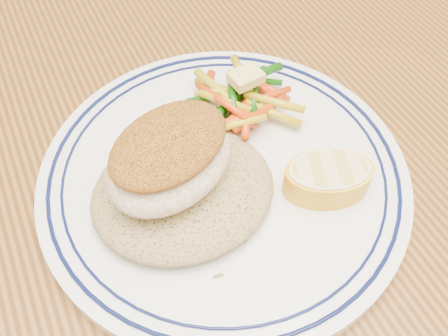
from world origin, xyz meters
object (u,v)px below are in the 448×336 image
lemon_wedge (328,177)px  fish_fillet (170,159)px  dining_table (272,237)px  rice_pilaf (183,189)px  plate (224,176)px  vegetable_pile (240,98)px

lemon_wedge → fish_fillet: bearing=157.4°
fish_fillet → lemon_wedge: (0.11, -0.04, -0.03)m
dining_table → fish_fillet: (-0.09, 0.01, 0.16)m
fish_fillet → lemon_wedge: fish_fillet is taller
rice_pilaf → fish_fillet: size_ratio=1.18×
dining_table → plate: 0.12m
vegetable_pile → dining_table: bearing=-88.7°
fish_fillet → vegetable_pile: (0.09, 0.06, -0.03)m
vegetable_pile → rice_pilaf: bearing=-140.7°
rice_pilaf → fish_fillet: fish_fillet is taller
fish_fillet → vegetable_pile: size_ratio=1.19×
rice_pilaf → vegetable_pile: (0.08, 0.07, -0.00)m
rice_pilaf → lemon_wedge: same height
plate → lemon_wedge: 0.08m
vegetable_pile → lemon_wedge: bearing=-78.5°
fish_fillet → lemon_wedge: size_ratio=1.51×
plate → dining_table: bearing=-20.8°
plate → rice_pilaf: (-0.04, -0.01, 0.02)m
plate → fish_fillet: bearing=-174.8°
dining_table → fish_fillet: 0.18m
fish_fillet → vegetable_pile: fish_fillet is taller
plate → rice_pilaf: size_ratio=2.11×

